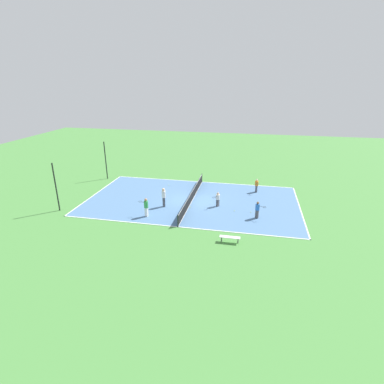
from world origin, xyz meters
The scene contains 15 objects.
ground_plane centered at (0.00, 0.00, 0.00)m, with size 80.00×80.00×0.00m, color #47843D.
court_surface centered at (0.00, 0.00, 0.01)m, with size 11.65×20.57×0.02m.
tennis_net centered at (0.00, 0.00, 0.54)m, with size 11.45×0.10×1.01m.
bench centered at (-7.35, -4.34, 0.39)m, with size 0.36×1.51×0.45m.
player_near_white centered at (-2.03, 2.28, 1.08)m, with size 0.49×0.49×1.83m.
player_far_green centered at (-4.38, 3.16, 0.98)m, with size 0.56×0.99×1.67m.
player_far_white centered at (-0.95, -2.65, 0.80)m, with size 0.97×0.77×1.38m.
player_near_blue centered at (-2.80, -6.29, 0.88)m, with size 0.64×0.99×1.51m.
player_center_orange centered at (3.63, -6.20, 0.83)m, with size 0.96×0.40×1.44m.
tennis_ball_left_sideline centered at (-1.75, -5.76, 0.06)m, with size 0.07×0.07×0.07m, color #CCE033.
tennis_ball_far_baseline centered at (3.80, 3.46, 0.06)m, with size 0.07×0.07×0.07m, color #CCE033.
tennis_ball_midcourt centered at (-1.77, -4.28, 0.06)m, with size 0.07×0.07×0.07m, color #CCE033.
tennis_ball_near_net centered at (-1.76, -0.20, 0.06)m, with size 0.07×0.07×0.07m, color #CCE033.
fence_post_back_left centered at (-4.76, 11.39, 2.24)m, with size 0.12×0.12×4.49m.
fence_post_back_right centered at (4.76, 11.39, 2.24)m, with size 0.12×0.12×4.49m.
Camera 1 is at (-26.81, -5.50, 11.30)m, focal length 28.00 mm.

